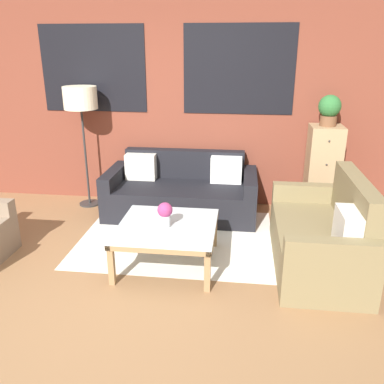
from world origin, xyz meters
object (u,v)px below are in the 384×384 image
object	(u,v)px
couch_dark	(182,193)
potted_plant	(329,109)
coffee_table	(167,231)
settee_vintage	(323,238)
drawer_cabinet	(322,171)
flower_vase	(165,213)
floor_lamp	(81,102)

from	to	relation	value
couch_dark	potted_plant	bearing A→B (deg)	6.66
potted_plant	coffee_table	bearing A→B (deg)	-138.54
couch_dark	potted_plant	xyz separation A→B (m)	(1.79, 0.21, 1.09)
couch_dark	settee_vintage	distance (m)	1.97
coffee_table	drawer_cabinet	xyz separation A→B (m)	(1.73, 1.53, 0.22)
flower_vase	settee_vintage	bearing A→B (deg)	6.52
settee_vintage	drawer_cabinet	size ratio (longest dim) A/B	1.33
drawer_cabinet	couch_dark	bearing A→B (deg)	-173.34
couch_dark	settee_vintage	size ratio (longest dim) A/B	1.24
floor_lamp	drawer_cabinet	bearing A→B (deg)	0.98
floor_lamp	potted_plant	distance (m)	3.11
coffee_table	floor_lamp	distance (m)	2.27
settee_vintage	flower_vase	distance (m)	1.57
potted_plant	flower_vase	distance (m)	2.47
potted_plant	flower_vase	world-z (taller)	potted_plant
settee_vintage	drawer_cabinet	world-z (taller)	drawer_cabinet
settee_vintage	drawer_cabinet	xyz separation A→B (m)	(0.21, 1.39, 0.27)
coffee_table	potted_plant	bearing A→B (deg)	41.46
flower_vase	drawer_cabinet	bearing A→B (deg)	41.86
coffee_table	flower_vase	bearing A→B (deg)	-108.85
couch_dark	drawer_cabinet	bearing A→B (deg)	6.66
coffee_table	potted_plant	distance (m)	2.52
settee_vintage	drawer_cabinet	bearing A→B (deg)	81.53
settee_vintage	coffee_table	distance (m)	1.53
settee_vintage	flower_vase	xyz separation A→B (m)	(-1.54, -0.18, 0.26)
couch_dark	flower_vase	xyz separation A→B (m)	(0.04, -1.35, 0.29)
potted_plant	couch_dark	bearing A→B (deg)	-173.34
floor_lamp	potted_plant	world-z (taller)	floor_lamp
drawer_cabinet	potted_plant	size ratio (longest dim) A/B	3.10
settee_vintage	coffee_table	size ratio (longest dim) A/B	1.62
coffee_table	drawer_cabinet	bearing A→B (deg)	41.46
potted_plant	flower_vase	xyz separation A→B (m)	(-1.74, -1.56, -0.80)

